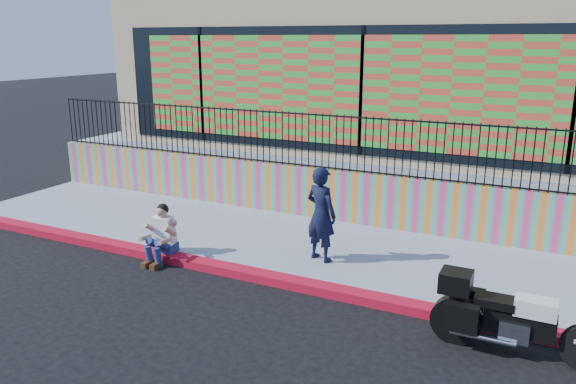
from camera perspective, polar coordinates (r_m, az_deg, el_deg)
The scene contains 10 objects.
ground at distance 9.56m, azimuth -1.32°, elevation -9.25°, with size 90.00×90.00×0.00m, color black.
red_curb at distance 9.53m, azimuth -1.33°, elevation -8.84°, with size 16.00×0.30×0.15m, color #A80C24.
sidewalk at distance 10.91m, azimuth 2.70°, elevation -5.64°, with size 16.00×3.00×0.15m, color #9099AC.
mural_wall at distance 12.12m, azimuth 5.77°, elevation -0.42°, with size 16.00×0.20×1.10m, color #E03B74.
metal_fence at distance 11.86m, azimuth 5.92°, elevation 4.93°, with size 15.80×0.04×1.20m, color black, non-canonical shape.
elevated_platform at distance 16.89m, azimuth 11.89°, elevation 3.56°, with size 16.00×10.00×1.25m, color #9099AC.
storefront_building at distance 16.36m, azimuth 12.21°, elevation 12.45°, with size 14.00×8.06×4.00m.
police_motorcycle at distance 7.90m, azimuth 22.23°, elevation -11.48°, with size 2.17×0.72×1.35m.
police_officer at distance 9.86m, azimuth 3.38°, elevation -2.26°, with size 0.62×0.41×1.70m, color black.
seated_man at distance 10.49m, azimuth -12.92°, elevation -4.71°, with size 0.54×0.71×1.06m.
Camera 1 is at (4.04, -7.70, 3.98)m, focal length 35.00 mm.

